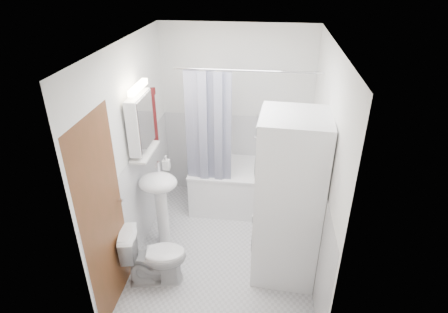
# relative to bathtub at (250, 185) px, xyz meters

# --- Properties ---
(floor) EXTENTS (2.60, 2.60, 0.00)m
(floor) POSITION_rel_bathtub_xyz_m (-0.24, -0.92, -0.33)
(floor) COLOR silver
(floor) RESTS_ON ground
(room_walls) EXTENTS (2.60, 2.60, 2.60)m
(room_walls) POSITION_rel_bathtub_xyz_m (-0.24, -0.92, 1.15)
(room_walls) COLOR white
(room_walls) RESTS_ON ground
(wainscot) EXTENTS (1.98, 2.58, 2.58)m
(wainscot) POSITION_rel_bathtub_xyz_m (-0.24, -0.63, 0.27)
(wainscot) COLOR white
(wainscot) RESTS_ON ground
(door) EXTENTS (0.05, 2.00, 2.00)m
(door) POSITION_rel_bathtub_xyz_m (-1.19, -1.47, 0.67)
(door) COLOR brown
(door) RESTS_ON ground
(bathtub) EXTENTS (1.59, 0.75, 0.60)m
(bathtub) POSITION_rel_bathtub_xyz_m (0.00, 0.00, 0.00)
(bathtub) COLOR white
(bathtub) RESTS_ON ground
(tub_spout) EXTENTS (0.04, 0.12, 0.04)m
(tub_spout) POSITION_rel_bathtub_xyz_m (0.20, 0.33, 0.59)
(tub_spout) COLOR silver
(tub_spout) RESTS_ON room_walls
(curtain_rod) EXTENTS (1.77, 0.02, 0.02)m
(curtain_rod) POSITION_rel_bathtub_xyz_m (0.00, -0.32, 1.67)
(curtain_rod) COLOR silver
(curtain_rod) RESTS_ON room_walls
(shower_curtain) EXTENTS (0.55, 0.02, 1.45)m
(shower_curtain) POSITION_rel_bathtub_xyz_m (-0.51, -0.32, 0.92)
(shower_curtain) COLOR #121841
(shower_curtain) RESTS_ON curtain_rod
(sink) EXTENTS (0.44, 0.37, 1.04)m
(sink) POSITION_rel_bathtub_xyz_m (-0.99, -0.88, 0.37)
(sink) COLOR white
(sink) RESTS_ON ground
(medicine_cabinet) EXTENTS (0.13, 0.50, 0.71)m
(medicine_cabinet) POSITION_rel_bathtub_xyz_m (-1.14, -0.82, 1.23)
(medicine_cabinet) COLOR white
(medicine_cabinet) RESTS_ON room_walls
(shelf) EXTENTS (0.18, 0.54, 0.02)m
(shelf) POSITION_rel_bathtub_xyz_m (-1.13, -0.82, 0.87)
(shelf) COLOR silver
(shelf) RESTS_ON room_walls
(shower_caddy) EXTENTS (0.22, 0.06, 0.02)m
(shower_caddy) POSITION_rel_bathtub_xyz_m (0.25, 0.32, 0.82)
(shower_caddy) COLOR silver
(shower_caddy) RESTS_ON room_walls
(towel) EXTENTS (0.07, 0.31, 0.75)m
(towel) POSITION_rel_bathtub_xyz_m (-1.17, -0.39, 1.06)
(towel) COLOR #501215
(towel) RESTS_ON room_walls
(washer_dryer) EXTENTS (0.70, 0.69, 1.84)m
(washer_dryer) POSITION_rel_bathtub_xyz_m (0.44, -1.16, 0.59)
(washer_dryer) COLOR white
(washer_dryer) RESTS_ON ground
(toilet) EXTENTS (0.73, 0.50, 0.65)m
(toilet) POSITION_rel_bathtub_xyz_m (-0.90, -1.48, -0.01)
(toilet) COLOR white
(toilet) RESTS_ON ground
(soap_pump) EXTENTS (0.08, 0.17, 0.08)m
(soap_pump) POSITION_rel_bathtub_xyz_m (-0.95, -0.67, 0.62)
(soap_pump) COLOR gray
(soap_pump) RESTS_ON sink
(shelf_bottle) EXTENTS (0.07, 0.18, 0.07)m
(shelf_bottle) POSITION_rel_bathtub_xyz_m (-1.13, -0.97, 0.91)
(shelf_bottle) COLOR gray
(shelf_bottle) RESTS_ON shelf
(shelf_cup) EXTENTS (0.10, 0.09, 0.10)m
(shelf_cup) POSITION_rel_bathtub_xyz_m (-1.13, -0.70, 0.93)
(shelf_cup) COLOR gray
(shelf_cup) RESTS_ON shelf
(shampoo_a) EXTENTS (0.13, 0.17, 0.13)m
(shampoo_a) POSITION_rel_bathtub_xyz_m (0.11, 0.32, 0.89)
(shampoo_a) COLOR gray
(shampoo_a) RESTS_ON shower_caddy
(shampoo_b) EXTENTS (0.08, 0.21, 0.08)m
(shampoo_b) POSITION_rel_bathtub_xyz_m (0.23, 0.32, 0.87)
(shampoo_b) COLOR #253594
(shampoo_b) RESTS_ON shower_caddy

